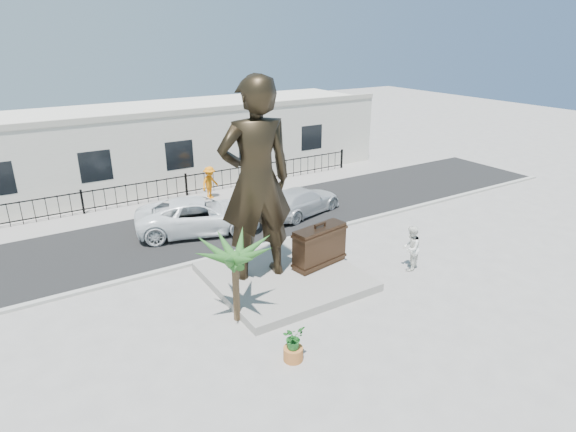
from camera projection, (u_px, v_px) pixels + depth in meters
name	position (u px, v px, depth m)	size (l,w,h in m)	color
ground	(318.00, 294.00, 17.05)	(100.00, 100.00, 0.00)	#9E9991
street	(223.00, 222.00, 23.38)	(40.00, 7.00, 0.01)	black
curb	(257.00, 247.00, 20.59)	(40.00, 0.25, 0.12)	#A5A399
far_sidewalk	(192.00, 199.00, 26.55)	(40.00, 2.50, 0.02)	#9E9991
plinth	(284.00, 276.00, 17.94)	(5.20, 5.20, 0.30)	gray
fence	(186.00, 186.00, 26.97)	(22.00, 0.10, 1.20)	black
building	(160.00, 144.00, 29.72)	(28.00, 7.00, 4.40)	silver
statue	(256.00, 181.00, 16.53)	(2.62, 1.72, 7.17)	black
suitcase	(320.00, 246.00, 18.25)	(2.20, 0.70, 1.55)	#332215
tourist	(411.00, 248.00, 18.49)	(0.87, 0.68, 1.80)	white
car_white	(200.00, 215.00, 22.04)	(2.64, 5.72, 1.59)	white
car_silver	(302.00, 201.00, 24.28)	(1.89, 4.64, 1.35)	silver
worker	(210.00, 183.00, 26.39)	(1.17, 0.67, 1.81)	orange
palm_tree	(237.00, 319.00, 15.54)	(1.80, 1.80, 3.20)	#25551E
planter	(293.00, 354.00, 13.56)	(0.56, 0.56, 0.40)	#B0652E
shrub	(293.00, 338.00, 13.36)	(0.61, 0.52, 0.67)	#226925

